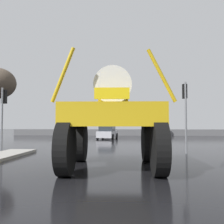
# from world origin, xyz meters

# --- Properties ---
(ground_plane) EXTENTS (120.00, 120.00, 0.00)m
(ground_plane) POSITION_xyz_m (0.00, 18.00, 0.00)
(ground_plane) COLOR black
(oversize_sprayer) EXTENTS (4.06, 5.30, 4.18)m
(oversize_sprayer) POSITION_xyz_m (0.76, 5.19, 1.88)
(oversize_sprayer) COLOR black
(oversize_sprayer) RESTS_ON ground
(sedan_ahead) EXTENTS (2.25, 4.27, 1.52)m
(sedan_ahead) POSITION_xyz_m (-1.16, 24.55, 0.71)
(sedan_ahead) COLOR #B7B7BF
(sedan_ahead) RESTS_ON ground
(traffic_signal_near_left) EXTENTS (0.24, 0.54, 3.88)m
(traffic_signal_near_left) POSITION_xyz_m (-6.29, 10.30, 2.84)
(traffic_signal_near_left) COLOR slate
(traffic_signal_near_left) RESTS_ON ground
(traffic_signal_near_right) EXTENTS (0.24, 0.54, 4.12)m
(traffic_signal_near_right) POSITION_xyz_m (4.62, 10.29, 3.00)
(traffic_signal_near_right) COLOR slate
(traffic_signal_near_right) RESTS_ON ground
(traffic_signal_far_left) EXTENTS (0.24, 0.55, 3.29)m
(traffic_signal_far_left) POSITION_xyz_m (5.10, 30.14, 2.39)
(traffic_signal_far_left) COLOR slate
(traffic_signal_far_left) RESTS_ON ground
(roadside_barrier) EXTENTS (32.02, 0.24, 0.90)m
(roadside_barrier) POSITION_xyz_m (0.00, 32.62, 0.45)
(roadside_barrier) COLOR #59595B
(roadside_barrier) RESTS_ON ground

